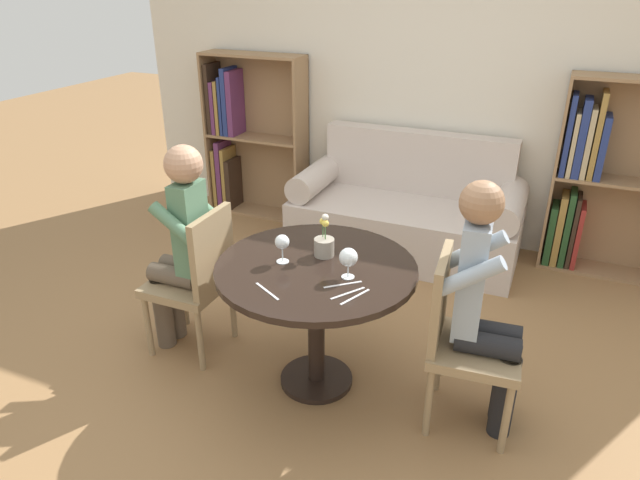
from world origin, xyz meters
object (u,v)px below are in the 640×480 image
at_px(flower_vase, 324,244).
at_px(wine_glass_right, 348,258).
at_px(person_right, 485,307).
at_px(couch, 406,215).
at_px(chair_right, 461,335).
at_px(bookshelf_left, 245,136).
at_px(person_left, 181,245).
at_px(wine_glass_left, 282,243).
at_px(chair_left, 197,276).
at_px(bookshelf_right, 600,181).

bearing_deg(flower_vase, wine_glass_right, -40.83).
xyz_separation_m(person_right, wine_glass_right, (-0.64, -0.09, 0.16)).
xyz_separation_m(couch, wine_glass_right, (0.19, -1.84, 0.52)).
relative_size(chair_right, flower_vase, 3.93).
xyz_separation_m(bookshelf_left, person_left, (0.78, -2.05, -0.04)).
relative_size(person_left, person_right, 0.99).
distance_m(couch, wine_glass_left, 1.90).
bearing_deg(bookshelf_left, person_right, -39.49).
relative_size(person_right, wine_glass_left, 8.49).
bearing_deg(flower_vase, chair_left, -171.84).
bearing_deg(couch, bookshelf_left, 170.47).
height_order(bookshelf_left, flower_vase, bookshelf_left).
relative_size(bookshelf_right, flower_vase, 6.28).
bearing_deg(bookshelf_left, wine_glass_right, -49.50).
distance_m(bookshelf_left, person_right, 3.17).
distance_m(bookshelf_right, person_right, 2.08).
distance_m(bookshelf_left, bookshelf_right, 2.95).
relative_size(couch, bookshelf_right, 1.22).
height_order(bookshelf_left, wine_glass_right, bookshelf_left).
distance_m(couch, flower_vase, 1.74).
distance_m(bookshelf_left, wine_glass_left, 2.54).
relative_size(person_left, wine_glass_right, 8.17).
distance_m(bookshelf_left, flower_vase, 2.52).
distance_m(wine_glass_left, flower_vase, 0.23).
bearing_deg(wine_glass_left, flower_vase, 42.42).
bearing_deg(wine_glass_right, chair_right, 8.33).
relative_size(couch, wine_glass_right, 11.32).
distance_m(bookshelf_left, chair_right, 3.12).
xyz_separation_m(chair_right, wine_glass_left, (-0.92, -0.06, 0.34)).
bearing_deg(person_left, bookshelf_right, 132.78).
distance_m(chair_right, flower_vase, 0.82).
xyz_separation_m(bookshelf_left, chair_right, (2.36, -2.03, -0.22)).
relative_size(chair_left, wine_glass_left, 6.00).
bearing_deg(bookshelf_right, bookshelf_left, 179.97).
relative_size(couch, person_left, 1.39).
height_order(person_left, flower_vase, person_left).
height_order(couch, bookshelf_left, bookshelf_left).
xyz_separation_m(wine_glass_left, wine_glass_right, (0.36, -0.02, -0.00)).
bearing_deg(person_right, wine_glass_left, 89.48).
bearing_deg(wine_glass_right, flower_vase, 139.17).
xyz_separation_m(bookshelf_right, person_right, (-0.51, -2.01, -0.03)).
bearing_deg(bookshelf_left, couch, -9.53).
relative_size(bookshelf_right, person_right, 1.13).
height_order(person_left, wine_glass_left, person_left).
relative_size(wine_glass_left, wine_glass_right, 0.97).
bearing_deg(person_right, wine_glass_right, 93.52).
height_order(bookshelf_right, flower_vase, bookshelf_right).
bearing_deg(chair_left, bookshelf_right, 133.94).
xyz_separation_m(couch, bookshelf_left, (-1.61, 0.27, 0.40)).
distance_m(wine_glass_right, flower_vase, 0.26).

